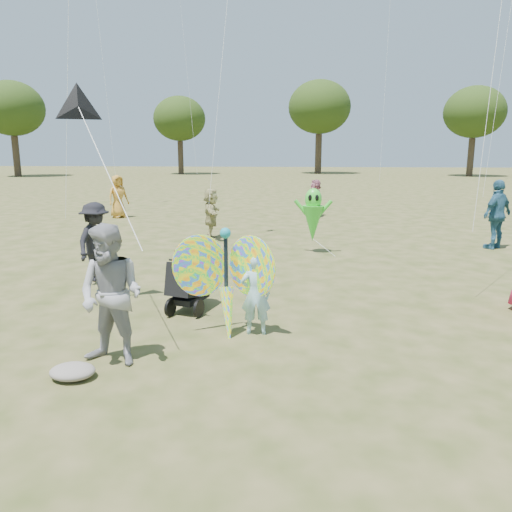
{
  "coord_description": "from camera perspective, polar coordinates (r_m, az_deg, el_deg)",
  "views": [
    {
      "loc": [
        0.54,
        -6.03,
        2.7
      ],
      "look_at": [
        -0.2,
        1.5,
        1.1
      ],
      "focal_mm": 35.0,
      "sensor_mm": 36.0,
      "label": 1
    }
  ],
  "objects": [
    {
      "name": "ground",
      "position": [
        6.63,
        0.46,
        -12.09
      ],
      "size": [
        160.0,
        160.0,
        0.0
      ],
      "primitive_type": "plane",
      "color": "#51592B",
      "rests_on": "ground"
    },
    {
      "name": "child_girl",
      "position": [
        7.42,
        -0.04,
        -4.42
      ],
      "size": [
        0.47,
        0.33,
        1.22
      ],
      "primitive_type": "imported",
      "rotation": [
        0.0,
        0.0,
        3.23
      ],
      "color": "#96CAD4",
      "rests_on": "ground"
    },
    {
      "name": "crowd_g",
      "position": [
        21.24,
        -15.49,
        6.57
      ],
      "size": [
        0.98,
        1.0,
        1.74
      ],
      "primitive_type": "imported",
      "rotation": [
        0.0,
        0.0,
        0.85
      ],
      "color": "#C2862D",
      "rests_on": "ground"
    },
    {
      "name": "delta_kite_rig",
      "position": [
        8.92,
        -19.61,
        15.67
      ],
      "size": [
        2.15,
        2.49,
        2.35
      ],
      "color": "black",
      "rests_on": "ground"
    },
    {
      "name": "butterfly_kite",
      "position": [
        7.35,
        -3.4,
        -2.87
      ],
      "size": [
        1.74,
        0.75,
        1.82
      ],
      "color": "#E52458",
      "rests_on": "ground"
    },
    {
      "name": "crowd_j",
      "position": [
        21.15,
        6.81,
        6.62
      ],
      "size": [
        0.69,
        1.48,
        1.53
      ],
      "primitive_type": "imported",
      "rotation": [
        0.0,
        0.0,
        4.88
      ],
      "color": "#9E5A6C",
      "rests_on": "ground"
    },
    {
      "name": "crowd_b",
      "position": [
        10.98,
        -17.83,
        1.56
      ],
      "size": [
        0.81,
        1.17,
        1.66
      ],
      "primitive_type": "imported",
      "rotation": [
        0.0,
        0.0,
        1.38
      ],
      "color": "black",
      "rests_on": "ground"
    },
    {
      "name": "crowd_d",
      "position": [
        15.59,
        -5.15,
        4.83
      ],
      "size": [
        0.64,
        1.5,
        1.56
      ],
      "primitive_type": "imported",
      "rotation": [
        0.0,
        0.0,
        1.7
      ],
      "color": "tan",
      "rests_on": "ground"
    },
    {
      "name": "jogging_stroller",
      "position": [
        8.62,
        -7.64,
        -2.17
      ],
      "size": [
        0.69,
        1.12,
        1.09
      ],
      "rotation": [
        0.0,
        0.0,
        -0.3
      ],
      "color": "black",
      "rests_on": "ground"
    },
    {
      "name": "crowd_c",
      "position": [
        15.44,
        25.84,
        4.29
      ],
      "size": [
        1.18,
        1.07,
        1.93
      ],
      "primitive_type": "imported",
      "rotation": [
        0.0,
        0.0,
        3.81
      ],
      "color": "#2D607E",
      "rests_on": "ground"
    },
    {
      "name": "adult_man",
      "position": [
        6.57,
        -16.2,
        -4.35
      ],
      "size": [
        1.02,
        0.88,
        1.82
      ],
      "primitive_type": "imported",
      "rotation": [
        0.0,
        0.0,
        -0.24
      ],
      "color": "#939297",
      "rests_on": "ground"
    },
    {
      "name": "grey_bag",
      "position": [
        6.57,
        -20.24,
        -12.27
      ],
      "size": [
        0.55,
        0.45,
        0.18
      ],
      "primitive_type": "ellipsoid",
      "color": "gray",
      "rests_on": "ground"
    },
    {
      "name": "tree_line",
      "position": [
        51.29,
        9.49,
        16.45
      ],
      "size": [
        91.78,
        33.6,
        10.79
      ],
      "color": "#3A2D21",
      "rests_on": "ground"
    },
    {
      "name": "alien_kite",
      "position": [
        13.37,
        6.53,
        4.43
      ],
      "size": [
        1.12,
        0.69,
        1.74
      ],
      "color": "green",
      "rests_on": "ground"
    }
  ]
}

